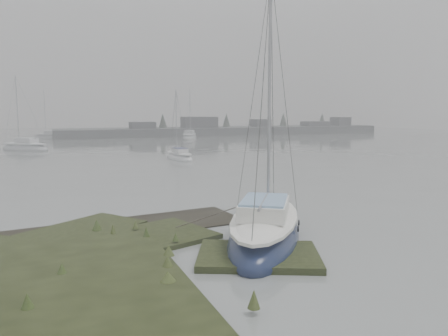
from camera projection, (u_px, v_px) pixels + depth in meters
ground at (105, 158)px, 40.57m from camera, size 160.00×160.00×0.00m
far_shoreline at (233, 130)px, 79.83m from camera, size 60.00×8.00×4.15m
sailboat_main at (265, 233)px, 14.48m from camera, size 5.66×6.91×9.62m
sailboat_white at (179, 157)px, 39.17m from camera, size 2.02×4.86×6.68m
sailboat_far_a at (25, 148)px, 48.16m from camera, size 5.94×5.74×8.78m
sailboat_far_b at (189, 137)px, 68.21m from camera, size 4.61×6.39×8.67m
sailboat_far_c at (50, 137)px, 68.60m from camera, size 5.78×4.85×8.11m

